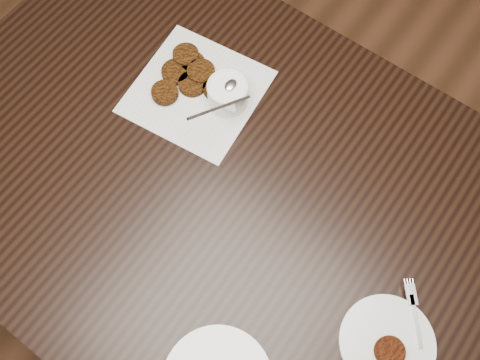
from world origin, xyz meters
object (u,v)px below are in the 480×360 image
at_px(sauce_ramekin, 228,86).
at_px(plate_with_patty, 388,343).
at_px(napkin, 197,92).
at_px(table, 241,248).

distance_m(sauce_ramekin, plate_with_patty, 0.60).
height_order(napkin, plate_with_patty, plate_with_patty).
relative_size(table, plate_with_patty, 8.30).
xyz_separation_m(table, plate_with_patty, (0.39, -0.08, 0.39)).
relative_size(napkin, plate_with_patty, 1.53).
height_order(sauce_ramekin, plate_with_patty, sauce_ramekin).
distance_m(table, napkin, 0.47).
bearing_deg(table, plate_with_patty, -11.03).
relative_size(table, sauce_ramekin, 11.82).
bearing_deg(sauce_ramekin, plate_with_patty, -23.87).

